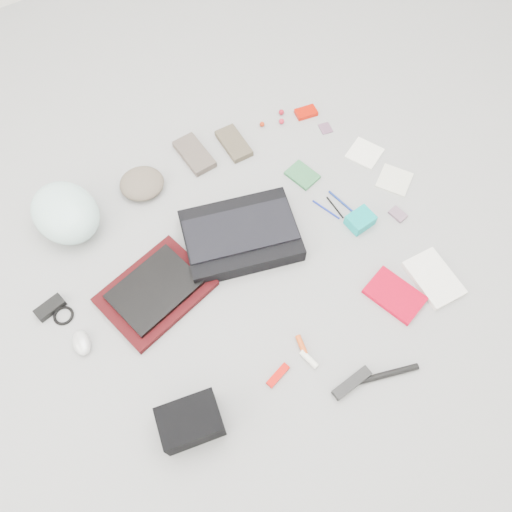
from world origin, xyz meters
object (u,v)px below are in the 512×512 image
messenger_bag (241,236)px  book_red (395,295)px  laptop (155,289)px  accordion_wallet (360,220)px  camera_bag (191,422)px  bike_helmet (65,213)px

messenger_bag → book_red: size_ratio=2.12×
laptop → accordion_wallet: accordion_wallet is taller
accordion_wallet → laptop: bearing=164.7°
messenger_bag → book_red: bearing=-38.0°
messenger_bag → camera_bag: bearing=-117.5°
bike_helmet → messenger_bag: bearing=-50.9°
book_red → accordion_wallet: size_ratio=2.01×
book_red → camera_bag: bearing=163.6°
bike_helmet → accordion_wallet: 1.17m
laptop → bike_helmet: size_ratio=1.01×
laptop → accordion_wallet: size_ratio=2.98×
bike_helmet → book_red: (0.90, -0.95, -0.08)m
laptop → bike_helmet: (-0.15, 0.45, 0.05)m
accordion_wallet → camera_bag: bearing=-165.1°
bike_helmet → book_red: bike_helmet is taller
camera_bag → book_red: (0.87, -0.00, -0.05)m
bike_helmet → camera_bag: bearing=-100.6°
bike_helmet → accordion_wallet: (0.98, -0.62, -0.07)m
bike_helmet → camera_bag: 0.95m
messenger_bag → laptop: size_ratio=1.43×
bike_helmet → book_red: bearing=-58.9°
messenger_bag → laptop: 0.39m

